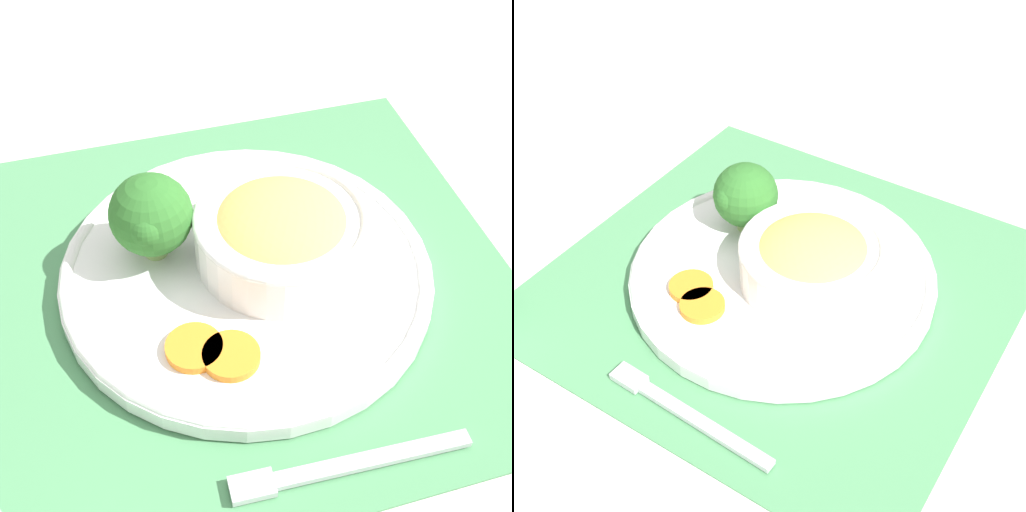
# 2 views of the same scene
# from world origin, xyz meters

# --- Properties ---
(ground_plane) EXTENTS (4.00, 4.00, 0.00)m
(ground_plane) POSITION_xyz_m (0.00, 0.00, 0.00)
(ground_plane) COLOR beige
(placemat) EXTENTS (0.52, 0.53, 0.00)m
(placemat) POSITION_xyz_m (0.00, 0.00, 0.00)
(placemat) COLOR #4C8C59
(placemat) RESTS_ON ground_plane
(plate) EXTENTS (0.33, 0.33, 0.02)m
(plate) POSITION_xyz_m (0.00, 0.00, 0.02)
(plate) COLOR white
(plate) RESTS_ON placemat
(bowl) EXTENTS (0.15, 0.15, 0.06)m
(bowl) POSITION_xyz_m (0.00, -0.03, 0.05)
(bowl) COLOR white
(bowl) RESTS_ON plate
(broccoli_floret) EXTENTS (0.07, 0.07, 0.08)m
(broccoli_floret) POSITION_xyz_m (0.05, 0.07, 0.07)
(broccoli_floret) COLOR #84AD5B
(broccoli_floret) RESTS_ON plate
(carrot_slice_near) EXTENTS (0.05, 0.05, 0.01)m
(carrot_slice_near) POSITION_xyz_m (-0.07, 0.07, 0.02)
(carrot_slice_near) COLOR orange
(carrot_slice_near) RESTS_ON plate
(carrot_slice_middle) EXTENTS (0.05, 0.05, 0.01)m
(carrot_slice_middle) POSITION_xyz_m (-0.09, 0.05, 0.02)
(carrot_slice_middle) COLOR orange
(carrot_slice_middle) RESTS_ON plate
(fork) EXTENTS (0.05, 0.18, 0.01)m
(fork) POSITION_xyz_m (-0.20, 0.02, 0.01)
(fork) COLOR silver
(fork) RESTS_ON placemat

